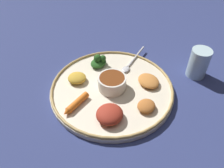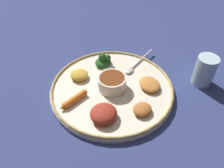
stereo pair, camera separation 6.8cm
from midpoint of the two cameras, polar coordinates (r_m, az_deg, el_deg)
name	(u,v)px [view 1 (the left image)]	position (r m, az deg, el deg)	size (l,w,h in m)	color
ground_plane	(112,91)	(0.70, -2.77, -1.95)	(2.40, 2.40, 0.00)	navy
platter	(112,89)	(0.69, -2.80, -1.50)	(0.37, 0.37, 0.02)	beige
platter_rim	(112,87)	(0.69, -2.83, -0.86)	(0.37, 0.37, 0.01)	tan
center_bowl	(112,82)	(0.67, -2.88, 0.31)	(0.08, 0.08, 0.04)	silver
spoon	(131,63)	(0.77, 2.21, 5.16)	(0.05, 0.17, 0.01)	silver
greens_pile	(99,61)	(0.76, -5.88, 5.54)	(0.05, 0.06, 0.04)	#23511E
carrot_near_spoon	(76,104)	(0.64, -11.98, -4.97)	(0.03, 0.09, 0.02)	orange
mound_beet	(110,114)	(0.60, -3.88, -7.71)	(0.07, 0.07, 0.03)	maroon
mound_chickpea	(146,106)	(0.62, 5.50, -5.65)	(0.05, 0.05, 0.02)	#B2662D
mound_lentil_yellow	(77,78)	(0.72, -11.45, 1.37)	(0.06, 0.05, 0.02)	gold
mound_squash	(149,81)	(0.70, 6.40, 0.67)	(0.07, 0.06, 0.02)	#C67A38
drinking_glass	(198,65)	(0.77, 18.39, 4.50)	(0.06, 0.06, 0.10)	silver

